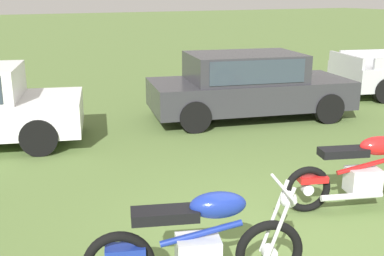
# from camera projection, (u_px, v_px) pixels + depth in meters

# --- Properties ---
(ground_plane) EXTENTS (120.00, 120.00, 0.00)m
(ground_plane) POSITION_uv_depth(u_px,v_px,m) (293.00, 241.00, 5.43)
(ground_plane) COLOR #567038
(motorcycle_blue) EXTENTS (1.98, 0.94, 1.02)m
(motorcycle_blue) POSITION_uv_depth(u_px,v_px,m) (199.00, 243.00, 4.41)
(motorcycle_blue) COLOR black
(motorcycle_blue) RESTS_ON ground
(motorcycle_red) EXTENTS (1.97, 0.94, 1.02)m
(motorcycle_red) POSITION_uv_depth(u_px,v_px,m) (364.00, 173.00, 6.13)
(motorcycle_red) COLOR black
(motorcycle_red) RESTS_ON ground
(car_charcoal) EXTENTS (4.62, 2.73, 1.43)m
(car_charcoal) POSITION_uv_depth(u_px,v_px,m) (247.00, 82.00, 10.50)
(car_charcoal) COLOR #2D2D33
(car_charcoal) RESTS_ON ground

